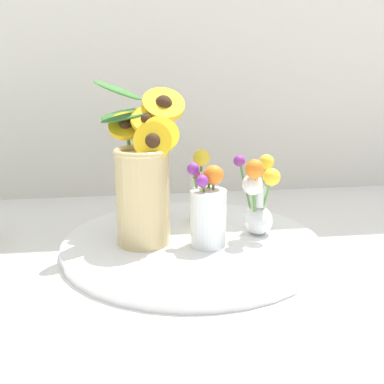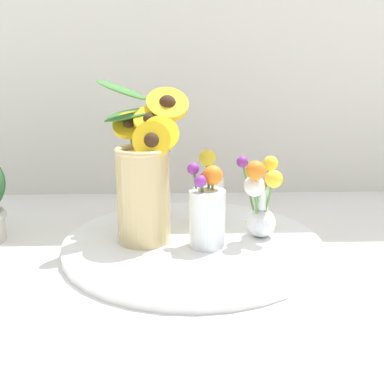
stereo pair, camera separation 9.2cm
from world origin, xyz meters
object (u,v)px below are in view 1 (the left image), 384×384
vase_small_center (208,211)px  vase_bulb_right (258,198)px  vase_small_back (203,192)px  serving_tray (192,243)px  mason_jar_sunflowers (143,178)px

vase_small_center → vase_bulb_right: 0.12m
vase_small_back → serving_tray: bearing=-111.1°
mason_jar_sunflowers → vase_small_back: (0.14, 0.10, -0.06)m
serving_tray → vase_small_center: (0.03, -0.04, 0.08)m
vase_small_center → vase_bulb_right: vase_bulb_right is taller
serving_tray → vase_bulb_right: (0.14, 0.00, 0.09)m
vase_small_center → vase_small_back: size_ratio=0.97×
mason_jar_sunflowers → vase_small_back: 0.19m
serving_tray → vase_small_center: bearing=-54.4°
vase_small_back → mason_jar_sunflowers: bearing=-143.5°
serving_tray → vase_bulb_right: vase_bulb_right is taller
vase_bulb_right → vase_small_back: (-0.10, 0.11, -0.01)m
vase_bulb_right → vase_small_center: bearing=-160.7°
serving_tray → vase_small_back: size_ratio=3.16×
mason_jar_sunflowers → serving_tray: bearing=-2.7°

